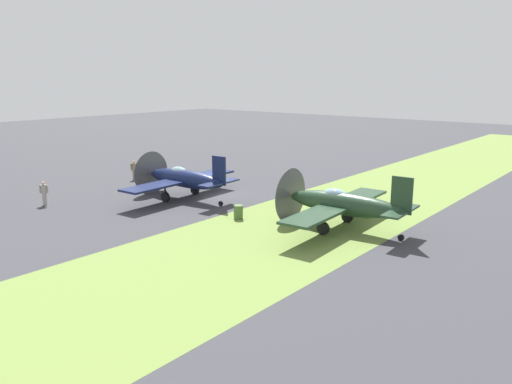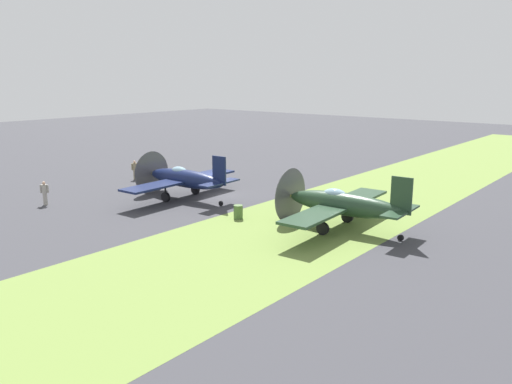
% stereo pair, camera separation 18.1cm
% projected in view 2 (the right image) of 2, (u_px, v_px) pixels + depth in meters
% --- Properties ---
extents(ground_plane, '(160.00, 160.00, 0.00)m').
position_uv_depth(ground_plane, '(214.00, 194.00, 40.26)').
color(ground_plane, '#38383D').
extents(grass_verge, '(120.00, 11.00, 0.01)m').
position_uv_depth(grass_verge, '(325.00, 216.00, 33.88)').
color(grass_verge, olive).
rests_on(grass_verge, ground).
extents(airplane_lead, '(10.52, 8.34, 3.76)m').
position_uv_depth(airplane_lead, '(184.00, 178.00, 38.40)').
color(airplane_lead, '#141E47').
rests_on(airplane_lead, ground).
extents(airplane_wingman, '(10.75, 8.50, 3.83)m').
position_uv_depth(airplane_wingman, '(342.00, 204.00, 30.56)').
color(airplane_wingman, '#233D28').
rests_on(airplane_wingman, ground).
extents(ground_crew_chief, '(0.61, 0.38, 1.73)m').
position_uv_depth(ground_crew_chief, '(135.00, 170.00, 45.77)').
color(ground_crew_chief, '#847A5B').
rests_on(ground_crew_chief, ground).
extents(ground_crew_mechanic, '(0.45, 0.50, 1.73)m').
position_uv_depth(ground_crew_mechanic, '(45.00, 193.00, 36.65)').
color(ground_crew_mechanic, '#9E998E').
rests_on(ground_crew_mechanic, ground).
extents(fuel_drum, '(0.60, 0.60, 0.90)m').
position_uv_depth(fuel_drum, '(238.00, 212.00, 33.17)').
color(fuel_drum, '#476633').
rests_on(fuel_drum, ground).
extents(supply_crate, '(1.00, 1.00, 0.64)m').
position_uv_depth(supply_crate, '(187.00, 177.00, 45.49)').
color(supply_crate, olive).
rests_on(supply_crate, ground).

